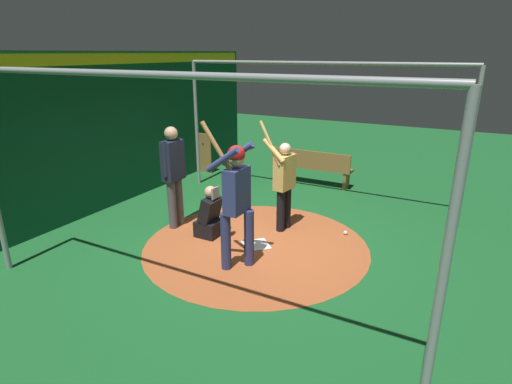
% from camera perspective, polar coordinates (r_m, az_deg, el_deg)
% --- Properties ---
extents(ground_plane, '(26.81, 26.81, 0.00)m').
position_cam_1_polar(ground_plane, '(6.97, 0.00, -7.42)').
color(ground_plane, '#195B28').
extents(dirt_circle, '(3.75, 3.75, 0.01)m').
position_cam_1_polar(dirt_circle, '(6.96, 0.00, -7.40)').
color(dirt_circle, '#AD562D').
rests_on(dirt_circle, ground).
extents(home_plate, '(0.59, 0.59, 0.01)m').
position_cam_1_polar(home_plate, '(6.96, 0.00, -7.33)').
color(home_plate, white).
rests_on(home_plate, dirt_circle).
extents(batter, '(0.68, 0.49, 2.19)m').
position_cam_1_polar(batter, '(5.88, -2.78, -0.39)').
color(batter, navy).
rests_on(batter, ground).
extents(catcher, '(0.58, 0.40, 0.93)m').
position_cam_1_polar(catcher, '(7.21, -6.26, -3.44)').
color(catcher, black).
rests_on(catcher, ground).
extents(umpire, '(0.23, 0.49, 1.86)m').
position_cam_1_polar(umpire, '(7.51, -11.36, 2.82)').
color(umpire, '#4C4C51').
rests_on(umpire, ground).
extents(visitor, '(0.58, 0.51, 1.98)m').
position_cam_1_polar(visitor, '(7.28, 3.88, 1.58)').
color(visitor, black).
rests_on(visitor, ground).
extents(back_wall, '(0.23, 10.81, 3.10)m').
position_cam_1_polar(back_wall, '(8.74, -21.85, 7.50)').
color(back_wall, '#0F472D').
rests_on(back_wall, ground).
extents(cage_frame, '(5.90, 4.93, 2.91)m').
position_cam_1_polar(cage_frame, '(6.33, 0.00, 9.62)').
color(cage_frame, gray).
rests_on(cage_frame, ground).
extents(bat_rack, '(0.58, 0.19, 1.05)m').
position_cam_1_polar(bat_rack, '(11.19, -7.43, 5.26)').
color(bat_rack, olive).
rests_on(bat_rack, ground).
extents(bench, '(1.99, 0.36, 0.85)m').
position_cam_1_polar(bench, '(10.11, 7.62, 3.59)').
color(bench, olive).
rests_on(bench, ground).
extents(baseball_0, '(0.07, 0.07, 0.07)m').
position_cam_1_polar(baseball_0, '(7.50, 12.30, -5.53)').
color(baseball_0, white).
rests_on(baseball_0, dirt_circle).
extents(baseball_1, '(0.07, 0.07, 0.07)m').
position_cam_1_polar(baseball_1, '(7.85, -1.17, -3.93)').
color(baseball_1, white).
rests_on(baseball_1, dirt_circle).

